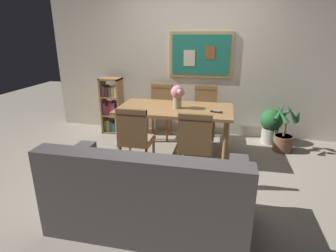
# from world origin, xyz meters

# --- Properties ---
(ground_plane) EXTENTS (12.00, 12.00, 0.00)m
(ground_plane) POSITION_xyz_m (0.00, 0.00, 0.00)
(ground_plane) COLOR gray
(wall_back_with_painting) EXTENTS (5.20, 0.14, 2.60)m
(wall_back_with_painting) POSITION_xyz_m (0.00, 1.61, 1.30)
(wall_back_with_painting) COLOR beige
(wall_back_with_painting) RESTS_ON ground_plane
(dining_table) EXTENTS (1.65, 0.88, 0.73)m
(dining_table) POSITION_xyz_m (-0.12, 0.53, 0.64)
(dining_table) COLOR #9E7042
(dining_table) RESTS_ON ground_plane
(dining_chair_far_left) EXTENTS (0.40, 0.41, 0.91)m
(dining_chair_far_left) POSITION_xyz_m (-0.52, 1.28, 0.54)
(dining_chair_far_left) COLOR #9E7042
(dining_chair_far_left) RESTS_ON ground_plane
(dining_chair_near_left) EXTENTS (0.40, 0.41, 0.91)m
(dining_chair_near_left) POSITION_xyz_m (-0.49, -0.20, 0.54)
(dining_chair_near_left) COLOR #9E7042
(dining_chair_near_left) RESTS_ON ground_plane
(dining_chair_near_right) EXTENTS (0.40, 0.41, 0.91)m
(dining_chair_near_right) POSITION_xyz_m (0.27, -0.25, 0.54)
(dining_chair_near_right) COLOR #9E7042
(dining_chair_near_right) RESTS_ON ground_plane
(dining_chair_far_right) EXTENTS (0.40, 0.41, 0.91)m
(dining_chair_far_right) POSITION_xyz_m (0.25, 1.29, 0.54)
(dining_chair_far_right) COLOR #9E7042
(dining_chair_far_right) RESTS_ON ground_plane
(leather_couch) EXTENTS (1.80, 0.84, 0.84)m
(leather_couch) POSITION_xyz_m (-0.07, -1.12, 0.31)
(leather_couch) COLOR #514C4C
(leather_couch) RESTS_ON ground_plane
(bookshelf) EXTENTS (0.36, 0.28, 1.00)m
(bookshelf) POSITION_xyz_m (-1.42, 1.26, 0.47)
(bookshelf) COLOR #9E7042
(bookshelf) RESTS_ON ground_plane
(potted_ivy) EXTENTS (0.36, 0.36, 0.60)m
(potted_ivy) POSITION_xyz_m (1.35, 1.30, 0.32)
(potted_ivy) COLOR #B2ADA3
(potted_ivy) RESTS_ON ground_plane
(potted_palm) EXTENTS (0.43, 0.40, 0.78)m
(potted_palm) POSITION_xyz_m (1.51, 1.00, 0.28)
(potted_palm) COLOR brown
(potted_palm) RESTS_ON ground_plane
(flower_vase) EXTENTS (0.20, 0.20, 0.33)m
(flower_vase) POSITION_xyz_m (-0.08, 0.51, 0.93)
(flower_vase) COLOR tan
(flower_vase) RESTS_ON dining_table
(tv_remote) EXTENTS (0.16, 0.08, 0.02)m
(tv_remote) POSITION_xyz_m (0.47, 0.41, 0.74)
(tv_remote) COLOR black
(tv_remote) RESTS_ON dining_table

